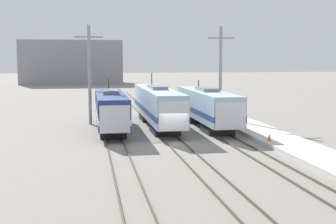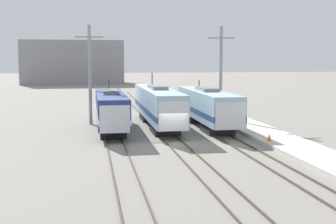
# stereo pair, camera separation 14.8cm
# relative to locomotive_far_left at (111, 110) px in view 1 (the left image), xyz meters

# --- Properties ---
(ground_plane) EXTENTS (400.00, 400.00, 0.00)m
(ground_plane) POSITION_rel_locomotive_far_left_xyz_m (5.04, -7.35, -2.10)
(ground_plane) COLOR gray
(rail_pair_far_left) EXTENTS (1.51, 120.00, 0.15)m
(rail_pair_far_left) POSITION_rel_locomotive_far_left_xyz_m (0.00, -7.35, -2.02)
(rail_pair_far_left) COLOR #4C4238
(rail_pair_far_left) RESTS_ON ground_plane
(rail_pair_center) EXTENTS (1.51, 120.00, 0.15)m
(rail_pair_center) POSITION_rel_locomotive_far_left_xyz_m (5.04, -7.35, -2.02)
(rail_pair_center) COLOR #4C4238
(rail_pair_center) RESTS_ON ground_plane
(rail_pair_far_right) EXTENTS (1.51, 120.00, 0.15)m
(rail_pair_far_right) POSITION_rel_locomotive_far_left_xyz_m (10.09, -7.35, -2.02)
(rail_pair_far_right) COLOR #4C4238
(rail_pair_far_right) RESTS_ON ground_plane
(locomotive_far_left) EXTENTS (2.82, 16.29, 4.99)m
(locomotive_far_left) POSITION_rel_locomotive_far_left_xyz_m (0.00, 0.00, 0.00)
(locomotive_far_left) COLOR black
(locomotive_far_left) RESTS_ON ground_plane
(locomotive_center) EXTENTS (2.93, 19.68, 5.55)m
(locomotive_center) POSITION_rel_locomotive_far_left_xyz_m (5.04, 1.92, 0.13)
(locomotive_center) COLOR #232326
(locomotive_center) RESTS_ON ground_plane
(locomotive_far_right) EXTENTS (3.03, 16.92, 4.77)m
(locomotive_far_right) POSITION_rel_locomotive_far_left_xyz_m (10.09, 0.58, 0.05)
(locomotive_far_right) COLOR #232326
(locomotive_far_right) RESTS_ON ground_plane
(catenary_tower_left) EXTENTS (3.06, 0.36, 10.77)m
(catenary_tower_left) POSITION_rel_locomotive_far_left_xyz_m (-1.99, 5.22, 3.51)
(catenary_tower_left) COLOR gray
(catenary_tower_left) RESTS_ON ground_plane
(catenary_tower_right) EXTENTS (3.06, 0.36, 10.77)m
(catenary_tower_right) POSITION_rel_locomotive_far_left_xyz_m (12.74, 5.22, 3.51)
(catenary_tower_right) COLOR gray
(catenary_tower_right) RESTS_ON ground_plane
(platform) EXTENTS (4.00, 120.00, 0.34)m
(platform) POSITION_rel_locomotive_far_left_xyz_m (14.10, -7.35, -1.93)
(platform) COLOR beige
(platform) RESTS_ON ground_plane
(traffic_cone) EXTENTS (0.37, 0.37, 0.64)m
(traffic_cone) POSITION_rel_locomotive_far_left_xyz_m (12.62, -10.06, -1.44)
(traffic_cone) COLOR orange
(traffic_cone) RESTS_ON platform
(depot_building) EXTENTS (28.28, 15.13, 12.28)m
(depot_building) POSITION_rel_locomotive_far_left_xyz_m (-6.76, 91.88, 4.04)
(depot_building) COLOR gray
(depot_building) RESTS_ON ground_plane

